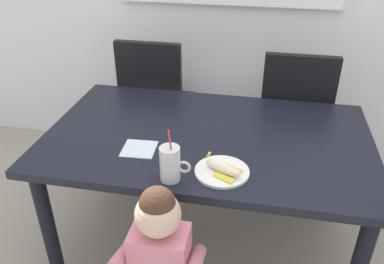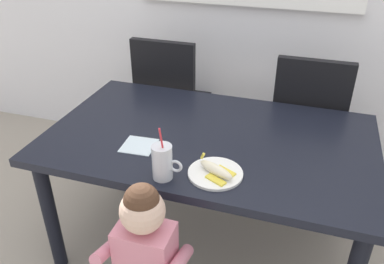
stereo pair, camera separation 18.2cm
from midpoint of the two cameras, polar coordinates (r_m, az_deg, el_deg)
ground_plane at (r=2.36m, az=-0.36°, el=-15.46°), size 24.00×24.00×0.00m
dining_table at (r=1.96m, az=-0.42°, el=-2.53°), size 1.57×0.95×0.71m
dining_chair_left at (r=2.72m, az=-7.26°, el=5.00°), size 0.44×0.44×0.96m
dining_chair_right at (r=2.55m, az=12.52°, el=2.65°), size 0.44×0.44×0.96m
toddler_standing at (r=1.59m, az=-8.08°, el=-17.22°), size 0.33×0.24×0.84m
milk_cup at (r=1.59m, az=-6.45°, el=-4.95°), size 0.13×0.08×0.25m
snack_plate at (r=1.65m, az=1.20°, el=-5.84°), size 0.23×0.23×0.01m
peeled_banana at (r=1.62m, az=1.37°, el=-5.39°), size 0.17×0.14×0.07m
paper_napkin at (r=1.83m, az=-10.50°, el=-2.50°), size 0.16×0.16×0.00m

